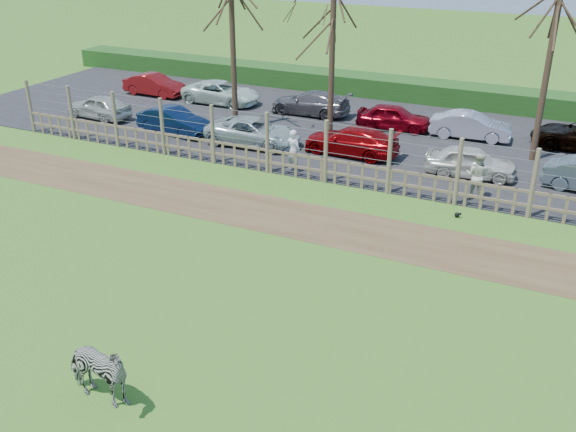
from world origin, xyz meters
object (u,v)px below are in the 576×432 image
at_px(crow, 457,215).
at_px(tree_right, 554,34).
at_px(tree_mid, 333,29).
at_px(car_10, 394,117).
at_px(car_11, 471,126).
at_px(car_2, 253,132).
at_px(zebra, 97,373).
at_px(car_1, 174,121).
at_px(car_4, 471,162).
at_px(car_0, 99,107).
at_px(car_7, 154,85).
at_px(car_9, 310,103).
at_px(tree_left, 232,9).
at_px(visitor_a, 293,151).
at_px(car_3, 351,141).
at_px(visitor_b, 477,176).
at_px(car_8, 221,93).

bearing_deg(crow, tree_right, 76.45).
height_order(tree_mid, car_10, tree_mid).
bearing_deg(car_11, car_2, 116.56).
bearing_deg(zebra, car_1, 31.16).
height_order(car_1, car_4, same).
bearing_deg(car_0, car_7, -172.67).
distance_m(car_7, car_9, 9.59).
bearing_deg(tree_left, car_7, 154.15).
bearing_deg(visitor_a, car_11, -117.41).
xyz_separation_m(tree_right, car_2, (-11.57, -3.29, -4.60)).
relative_size(tree_right, car_2, 1.70).
bearing_deg(car_7, crow, -113.80).
bearing_deg(tree_mid, tree_right, 3.18).
height_order(car_1, car_9, same).
bearing_deg(tree_right, car_11, 149.04).
bearing_deg(tree_mid, car_3, -49.26).
relative_size(tree_mid, visitor_b, 3.96).
xyz_separation_m(zebra, car_3, (-0.54, 16.92, -0.12)).
bearing_deg(visitor_a, tree_left, -28.60).
bearing_deg(tree_mid, car_10, 41.18).
bearing_deg(crow, car_9, 135.77).
bearing_deg(tree_mid, car_7, 167.88).
bearing_deg(car_9, tree_left, -31.53).
relative_size(car_3, car_4, 1.17).
bearing_deg(zebra, car_4, -13.89).
distance_m(visitor_a, car_0, 12.28).
distance_m(car_4, car_9, 10.59).
height_order(tree_left, visitor_a, tree_left).
bearing_deg(tree_mid, zebra, -82.93).
bearing_deg(tree_mid, car_1, -157.06).
bearing_deg(zebra, car_11, -8.12).
relative_size(zebra, car_9, 0.44).
bearing_deg(visitor_a, car_7, -21.18).
height_order(car_3, car_9, same).
bearing_deg(car_7, car_3, -107.33).
distance_m(car_0, car_11, 18.26).
height_order(zebra, car_11, zebra).
xyz_separation_m(car_8, car_10, (9.88, -0.52, 0.00)).
height_order(visitor_b, car_11, visitor_b).
height_order(tree_left, tree_mid, tree_left).
xyz_separation_m(car_10, car_11, (3.61, 0.15, 0.00)).
xyz_separation_m(tree_mid, car_3, (1.82, -2.11, -4.23)).
distance_m(tree_left, crow, 14.15).
bearing_deg(car_4, tree_right, -40.52).
distance_m(tree_right, car_2, 12.88).
bearing_deg(car_11, tree_left, 103.35).
bearing_deg(tree_left, visitor_b, -16.71).
xyz_separation_m(tree_mid, tree_right, (9.00, 0.50, 0.37)).
relative_size(tree_left, car_11, 2.16).
xyz_separation_m(tree_right, car_1, (-15.77, -3.37, -4.60)).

